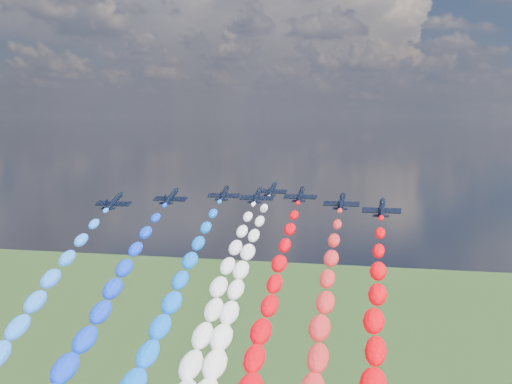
# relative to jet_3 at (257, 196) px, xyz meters

# --- Properties ---
(jet_0) EXTENTS (9.20, 12.50, 6.21)m
(jet_0) POSITION_rel_jet_3_xyz_m (-33.29, -19.04, 0.00)
(jet_0) COLOR black
(trail_0) EXTENTS (5.49, 92.92, 47.57)m
(trail_0) POSITION_rel_jet_3_xyz_m (-33.29, -67.67, -22.59)
(trail_0) COLOR #2978FF
(jet_1) EXTENTS (9.25, 12.54, 6.21)m
(jet_1) POSITION_rel_jet_3_xyz_m (-22.31, -6.88, 0.00)
(jet_1) COLOR black
(trail_1) EXTENTS (5.49, 92.92, 47.57)m
(trail_1) POSITION_rel_jet_3_xyz_m (-22.31, -55.51, -22.59)
(trail_1) COLOR #0D36E3
(jet_2) EXTENTS (9.82, 12.94, 6.21)m
(jet_2) POSITION_rel_jet_3_xyz_m (-10.21, 3.33, 0.00)
(jet_2) COLOR black
(trail_2) EXTENTS (5.49, 92.92, 47.57)m
(trail_2) POSITION_rel_jet_3_xyz_m (-10.21, -45.30, -22.59)
(trail_2) COLOR blue
(jet_3) EXTENTS (9.14, 12.46, 6.21)m
(jet_3) POSITION_rel_jet_3_xyz_m (0.00, 0.00, 0.00)
(jet_3) COLOR black
(trail_3) EXTENTS (5.49, 92.92, 47.57)m
(trail_3) POSITION_rel_jet_3_xyz_m (0.00, -48.63, -22.59)
(trail_3) COLOR white
(jet_4) EXTENTS (9.36, 12.62, 6.21)m
(jet_4) POSITION_rel_jet_3_xyz_m (1.05, 16.15, 0.00)
(jet_4) COLOR black
(trail_4) EXTENTS (5.49, 92.92, 47.57)m
(trail_4) POSITION_rel_jet_3_xyz_m (1.05, -32.48, -22.59)
(trail_4) COLOR white
(jet_5) EXTENTS (9.09, 12.42, 6.21)m
(jet_5) POSITION_rel_jet_3_xyz_m (11.20, 5.01, 0.00)
(jet_5) COLOR black
(trail_5) EXTENTS (5.49, 92.92, 47.57)m
(trail_5) POSITION_rel_jet_3_xyz_m (11.20, -43.62, -22.59)
(trail_5) COLOR #E6010D
(jet_6) EXTENTS (9.23, 12.52, 6.21)m
(jet_6) POSITION_rel_jet_3_xyz_m (23.48, -7.32, 0.00)
(jet_6) COLOR black
(trail_6) EXTENTS (5.49, 92.92, 47.57)m
(trail_6) POSITION_rel_jet_3_xyz_m (23.48, -55.95, -22.59)
(trail_6) COLOR red
(jet_7) EXTENTS (9.40, 12.64, 6.21)m
(jet_7) POSITION_rel_jet_3_xyz_m (33.76, -17.23, 0.00)
(jet_7) COLOR black
(trail_7) EXTENTS (5.49, 92.92, 47.57)m
(trail_7) POSITION_rel_jet_3_xyz_m (33.76, -65.86, -22.59)
(trail_7) COLOR #F6020B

